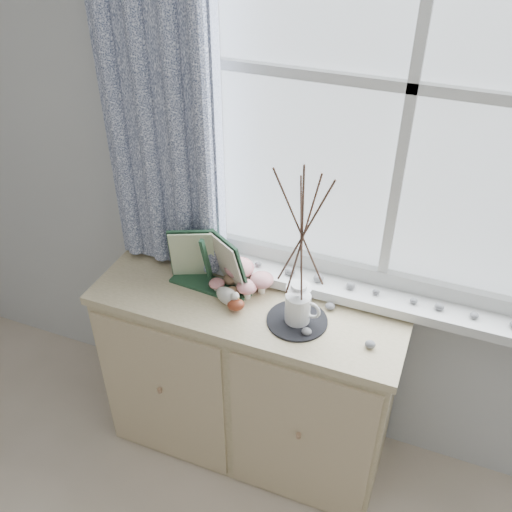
% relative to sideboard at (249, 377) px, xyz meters
% --- Properties ---
extents(sideboard, '(1.20, 0.45, 0.85)m').
position_rel_sideboard_xyz_m(sideboard, '(0.00, 0.00, 0.00)').
color(sideboard, '#CEB990').
rests_on(sideboard, ground).
extents(botanical_book, '(0.37, 0.16, 0.25)m').
position_rel_sideboard_xyz_m(botanical_book, '(-0.17, -0.01, 0.55)').
color(botanical_book, '#1F402A').
rests_on(botanical_book, sideboard).
extents(toadstool_cluster, '(0.24, 0.17, 0.11)m').
position_rel_sideboard_xyz_m(toadstool_cluster, '(-0.04, 0.06, 0.49)').
color(toadstool_cluster, white).
rests_on(toadstool_cluster, sideboard).
extents(wooden_eggs, '(0.13, 0.17, 0.07)m').
position_rel_sideboard_xyz_m(wooden_eggs, '(-0.06, -0.01, 0.45)').
color(wooden_eggs, '#A4785B').
rests_on(wooden_eggs, sideboard).
extents(songbird_figurine, '(0.15, 0.11, 0.07)m').
position_rel_sideboard_xyz_m(songbird_figurine, '(-0.07, -0.04, 0.46)').
color(songbird_figurine, beige).
rests_on(songbird_figurine, sideboard).
extents(crocheted_doily, '(0.22, 0.22, 0.01)m').
position_rel_sideboard_xyz_m(crocheted_doily, '(0.21, -0.04, 0.43)').
color(crocheted_doily, black).
rests_on(crocheted_doily, sideboard).
extents(twig_pitcher, '(0.27, 0.27, 0.69)m').
position_rel_sideboard_xyz_m(twig_pitcher, '(0.21, -0.04, 0.82)').
color(twig_pitcher, white).
rests_on(twig_pitcher, crocheted_doily).
extents(sideboard_pebbles, '(0.34, 0.23, 0.03)m').
position_rel_sideboard_xyz_m(sideboard_pebbles, '(0.30, 0.00, 0.44)').
color(sideboard_pebbles, gray).
rests_on(sideboard_pebbles, sideboard).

